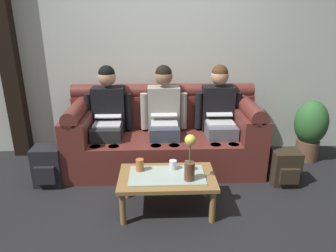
{
  "coord_description": "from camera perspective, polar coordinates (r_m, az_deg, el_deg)",
  "views": [
    {
      "loc": [
        -0.09,
        -2.33,
        1.77
      ],
      "look_at": [
        0.03,
        0.81,
        0.63
      ],
      "focal_mm": 33.14,
      "sensor_mm": 36.0,
      "label": 1
    }
  ],
  "objects": [
    {
      "name": "back_wall_patterned",
      "position": [
        4.05,
        -1.01,
        15.33
      ],
      "size": [
        6.0,
        0.12,
        2.9
      ],
      "primitive_type": "cube",
      "color": "silver",
      "rests_on": "ground_plane"
    },
    {
      "name": "cup_near_left",
      "position": [
        2.98,
        3.79,
        -7.33
      ],
      "size": [
        0.08,
        0.08,
        0.09
      ],
      "primitive_type": "cylinder",
      "color": "silver",
      "rests_on": "coffee_table"
    },
    {
      "name": "cup_near_right",
      "position": [
        2.99,
        0.93,
        -7.15
      ],
      "size": [
        0.07,
        0.07,
        0.09
      ],
      "primitive_type": "cylinder",
      "color": "silver",
      "rests_on": "coffee_table"
    },
    {
      "name": "person_left",
      "position": [
        3.71,
        -10.97,
        2.07
      ],
      "size": [
        0.56,
        0.67,
        1.22
      ],
      "color": "#232326",
      "rests_on": "ground_plane"
    },
    {
      "name": "ground_plane",
      "position": [
        2.93,
        -0.02,
        -17.32
      ],
      "size": [
        14.0,
        14.0,
        0.0
      ],
      "primitive_type": "plane",
      "color": "black"
    },
    {
      "name": "backpack_left",
      "position": [
        3.63,
        -21.15,
        -6.97
      ],
      "size": [
        0.3,
        0.28,
        0.44
      ],
      "color": "black",
      "rests_on": "ground_plane"
    },
    {
      "name": "potted_plant",
      "position": [
        4.27,
        24.71,
        -0.28
      ],
      "size": [
        0.4,
        0.4,
        0.78
      ],
      "color": "brown",
      "rests_on": "ground_plane"
    },
    {
      "name": "cup_far_center",
      "position": [
        2.97,
        -5.21,
        -7.16
      ],
      "size": [
        0.08,
        0.08,
        0.12
      ],
      "primitive_type": "cylinder",
      "color": "#B26633",
      "rests_on": "coffee_table"
    },
    {
      "name": "person_middle",
      "position": [
        3.67,
        -0.74,
        2.24
      ],
      "size": [
        0.56,
        0.67,
        1.22
      ],
      "color": "#383D4C",
      "rests_on": "ground_plane"
    },
    {
      "name": "person_right",
      "position": [
        3.75,
        9.4,
        2.33
      ],
      "size": [
        0.56,
        0.67,
        1.22
      ],
      "color": "#595B66",
      "rests_on": "ground_plane"
    },
    {
      "name": "backpack_right",
      "position": [
        3.65,
        20.76,
        -7.22
      ],
      "size": [
        0.29,
        0.27,
        0.38
      ],
      "color": "#2D2319",
      "rests_on": "ground_plane"
    },
    {
      "name": "couch",
      "position": [
        3.77,
        -0.72,
        -1.92
      ],
      "size": [
        2.25,
        0.88,
        0.96
      ],
      "color": "maroon",
      "rests_on": "ground_plane"
    },
    {
      "name": "flower_vase",
      "position": [
        2.75,
        4.02,
        -6.17
      ],
      "size": [
        0.1,
        0.1,
        0.43
      ],
      "color": "brown",
      "rests_on": "coffee_table"
    },
    {
      "name": "timber_pillar",
      "position": [
        4.31,
        -27.51,
        13.46
      ],
      "size": [
        0.2,
        0.2,
        2.9
      ],
      "primitive_type": "cube",
      "color": "black",
      "rests_on": "ground_plane"
    },
    {
      "name": "coffee_table",
      "position": [
        2.94,
        -0.19,
        -9.91
      ],
      "size": [
        0.9,
        0.54,
        0.37
      ],
      "color": "olive",
      "rests_on": "ground_plane"
    }
  ]
}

